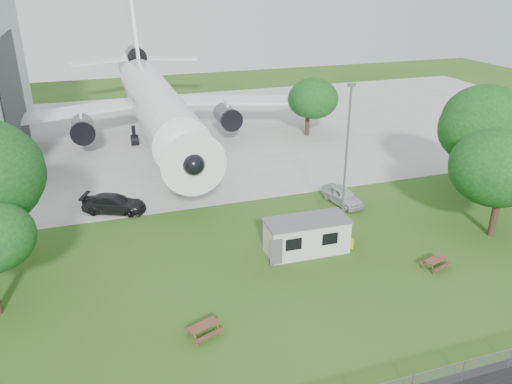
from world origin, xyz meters
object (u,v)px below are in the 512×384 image
object	(u,v)px
airliner	(154,99)
site_cabin	(307,236)
picnic_west	(204,336)
picnic_east	(435,268)

from	to	relation	value
airliner	site_cabin	xyz separation A→B (m)	(6.76, -30.84, -3.96)
picnic_west	picnic_east	xyz separation A→B (m)	(17.11, 1.90, 0.00)
airliner	site_cabin	size ratio (longest dim) A/B	7.03
site_cabin	picnic_west	xyz separation A→B (m)	(-9.43, -6.95, -1.31)
airliner	picnic_east	bearing A→B (deg)	-68.09
airliner	picnic_east	size ratio (longest dim) A/B	26.52
site_cabin	picnic_east	distance (m)	9.28
picnic_west	site_cabin	bearing A→B (deg)	16.06
airliner	picnic_west	distance (m)	38.25
airliner	picnic_east	distance (m)	39.04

